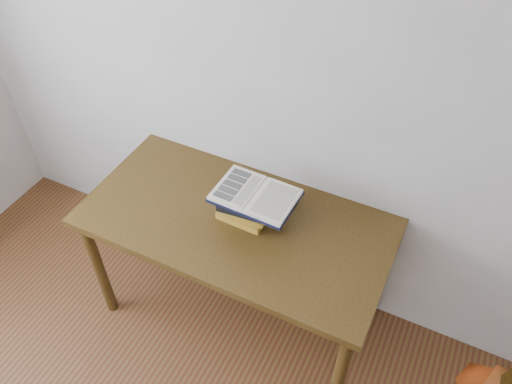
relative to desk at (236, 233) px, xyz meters
The scene contains 3 objects.
desk is the anchor object (origin of this frame).
book_stack 0.18m from the desk, 55.43° to the left, with size 0.27×0.19×0.16m.
open_book 0.29m from the desk, 22.60° to the left, with size 0.38×0.27×0.03m.
Camera 1 is at (0.91, -0.01, 2.58)m, focal length 35.00 mm.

